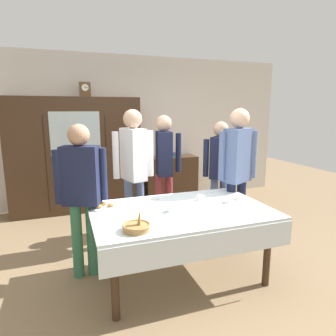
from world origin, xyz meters
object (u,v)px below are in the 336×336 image
wall_cabinet (76,155)px  person_beside_shelf (220,165)px  bread_basket (137,227)px  person_near_right_end (238,165)px  tea_cup_near_left (200,198)px  tea_cup_far_left (240,197)px  bookshelf_low (171,178)px  book_stack (171,154)px  tea_cup_mid_left (229,201)px  person_behind_table_right (164,161)px  person_by_cabinet (134,163)px  person_behind_table_left (82,187)px  tea_cup_center (170,209)px  dining_table (182,219)px  spoon_far_right (156,200)px  spoon_near_right (172,227)px  pastry_plate (105,207)px  spoon_front_edge (211,193)px

wall_cabinet → person_beside_shelf: bearing=-38.8°
bread_basket → person_near_right_end: bearing=28.7°
tea_cup_near_left → tea_cup_far_left: bearing=-14.4°
person_beside_shelf → bookshelf_low: bearing=96.1°
wall_cabinet → book_stack: wall_cabinet is taller
tea_cup_mid_left → person_behind_table_right: bearing=103.8°
person_by_cabinet → person_behind_table_left: bearing=-138.7°
wall_cabinet → tea_cup_center: wall_cabinet is taller
person_behind_table_right → person_by_cabinet: (-0.51, -0.32, 0.06)m
bread_basket → person_beside_shelf: 2.10m
dining_table → person_near_right_end: bearing=26.6°
tea_cup_far_left → tea_cup_mid_left: bearing=-160.8°
book_stack → tea_cup_mid_left: bearing=-96.1°
wall_cabinet → spoon_far_right: wall_cabinet is taller
tea_cup_mid_left → person_behind_table_right: size_ratio=0.08×
tea_cup_mid_left → person_behind_table_right: (-0.31, 1.26, 0.24)m
spoon_near_right → person_beside_shelf: bearing=48.8°
dining_table → person_beside_shelf: person_beside_shelf is taller
pastry_plate → person_by_cabinet: size_ratio=0.16×
pastry_plate → spoon_front_edge: size_ratio=2.35×
spoon_front_edge → person_behind_table_right: (-0.32, 0.85, 0.26)m
spoon_far_right → tea_cup_center: bearing=-88.3°
dining_table → book_stack: 2.78m
person_beside_shelf → person_behind_table_right: bearing=161.7°
spoon_far_right → tea_cup_mid_left: bearing=-27.6°
tea_cup_near_left → person_near_right_end: person_near_right_end is taller
wall_cabinet → person_behind_table_right: wall_cabinet is taller
book_stack → spoon_near_right: bearing=-109.8°
tea_cup_mid_left → person_by_cabinet: (-0.82, 0.94, 0.29)m
wall_cabinet → tea_cup_mid_left: 2.94m
tea_cup_near_left → person_near_right_end: 0.71m
tea_cup_mid_left → bread_basket: 1.18m
tea_cup_far_left → bread_basket: size_ratio=0.54×
tea_cup_center → bread_basket: (-0.42, -0.33, 0.01)m
tea_cup_near_left → spoon_far_right: 0.49m
dining_table → spoon_front_edge: (0.56, 0.46, 0.09)m
book_stack → person_by_cabinet: (-1.10, -1.65, 0.17)m
book_stack → spoon_near_right: book_stack is taller
bookshelf_low → tea_cup_far_left: (-0.10, -2.53, 0.35)m
tea_cup_near_left → person_beside_shelf: person_beside_shelf is taller
person_behind_table_right → person_near_right_end: (0.66, -0.86, 0.06)m
pastry_plate → tea_cup_center: bearing=-30.0°
spoon_front_edge → tea_cup_mid_left: bearing=-90.8°
book_stack → person_beside_shelf: 1.59m
person_beside_shelf → person_by_cabinet: size_ratio=0.90×
spoon_far_right → person_by_cabinet: person_by_cabinet is taller
dining_table → person_beside_shelf: 1.49m
pastry_plate → person_beside_shelf: person_beside_shelf is taller
wall_cabinet → book_stack: (1.73, 0.05, -0.07)m
tea_cup_mid_left → spoon_far_right: tea_cup_mid_left is taller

